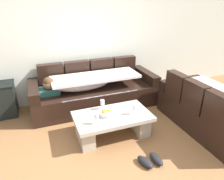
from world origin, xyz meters
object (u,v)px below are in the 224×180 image
coffee_table (112,122)px  wine_glass_far_back (102,103)px  wine_glass_near_left (96,117)px  wine_glass_near_right (134,108)px  fruit_bowl (107,113)px  open_magazine (122,109)px  couch_near_window (209,110)px  couch_along_wall (93,91)px  pair_of_shoes (151,160)px

coffee_table → wine_glass_far_back: 0.35m
wine_glass_near_left → wine_glass_near_right: (0.63, 0.05, 0.00)m
fruit_bowl → wine_glass_near_right: 0.43m
coffee_table → open_magazine: size_ratio=4.29×
couch_near_window → wine_glass_far_back: 1.80m
open_magazine → couch_near_window: bearing=-5.8°
wine_glass_far_back → open_magazine: size_ratio=0.59×
fruit_bowl → couch_along_wall: bearing=85.7°
coffee_table → fruit_bowl: size_ratio=4.29×
wine_glass_near_right → wine_glass_far_back: 0.53m
couch_along_wall → open_magazine: size_ratio=8.90×
coffee_table → couch_near_window: bearing=-13.0°
fruit_bowl → wine_glass_near_left: 0.30m
fruit_bowl → wine_glass_far_back: size_ratio=1.69×
open_magazine → couch_along_wall: bearing=116.3°
wine_glass_near_right → wine_glass_far_back: (-0.41, 0.33, 0.00)m
wine_glass_far_back → pair_of_shoes: 1.16m
wine_glass_far_back → open_magazine: wine_glass_far_back is taller
couch_near_window → wine_glass_near_right: size_ratio=10.60×
coffee_table → wine_glass_near_left: bearing=-152.7°
fruit_bowl → wine_glass_near_left: (-0.22, -0.18, 0.08)m
couch_near_window → fruit_bowl: (-1.69, 0.39, 0.09)m
couch_near_window → wine_glass_near_left: bearing=83.7°
couch_near_window → couch_along_wall: bearing=47.4°
coffee_table → wine_glass_near_left: (-0.31, -0.16, 0.26)m
coffee_table → wine_glass_near_left: wine_glass_near_left is taller
coffee_table → wine_glass_far_back: bearing=111.6°
couch_along_wall → coffee_table: couch_along_wall is taller
fruit_bowl → open_magazine: (0.31, 0.09, -0.04)m
coffee_table → wine_glass_near_right: 0.43m
couch_along_wall → wine_glass_far_back: couch_along_wall is taller
couch_near_window → pair_of_shoes: couch_near_window is taller
fruit_bowl → pair_of_shoes: 0.95m
couch_along_wall → fruit_bowl: bearing=-94.3°
wine_glass_near_left → open_magazine: size_ratio=0.59×
coffee_table → pair_of_shoes: 0.85m
coffee_table → pair_of_shoes: size_ratio=3.65×
wine_glass_near_right → pair_of_shoes: 0.82m
fruit_bowl → wine_glass_far_back: bearing=90.8°
couch_near_window → pair_of_shoes: size_ratio=5.35×
wine_glass_near_left → wine_glass_far_back: size_ratio=1.00×
wine_glass_far_back → pair_of_shoes: (0.34, -1.01, -0.45)m
wine_glass_near_left → open_magazine: bearing=27.5°
couch_near_window → wine_glass_near_left: size_ratio=10.60×
coffee_table → wine_glass_near_right: wine_glass_near_right is taller
couch_along_wall → wine_glass_near_right: bearing=-75.1°
couch_near_window → wine_glass_near_right: couch_near_window is taller
coffee_table → wine_glass_near_right: size_ratio=7.23×
open_magazine → pair_of_shoes: bearing=-74.6°
wine_glass_far_back → open_magazine: bearing=-19.2°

